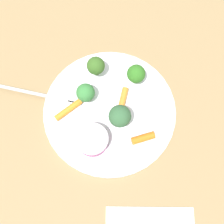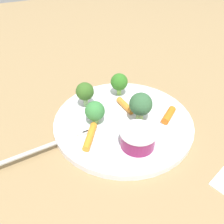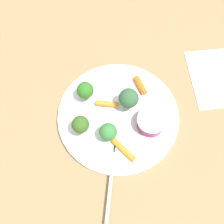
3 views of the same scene
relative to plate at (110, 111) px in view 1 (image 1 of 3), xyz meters
name	(u,v)px [view 1 (image 1 of 3)]	position (x,y,z in m)	size (l,w,h in m)	color
ground_plane	(110,112)	(0.00, 0.00, -0.01)	(2.40, 2.40, 0.00)	#92774F
plate	(110,111)	(0.00, 0.00, 0.00)	(0.26, 0.26, 0.01)	white
sauce_cup	(92,140)	(-0.02, -0.07, 0.02)	(0.06, 0.06, 0.03)	#791B4A
broccoli_floret_0	(86,93)	(-0.05, 0.02, 0.03)	(0.04, 0.04, 0.04)	#94C160
broccoli_floret_1	(96,66)	(-0.04, 0.07, 0.04)	(0.04, 0.04, 0.05)	#81AB6D
broccoli_floret_2	(120,116)	(0.02, -0.02, 0.04)	(0.04, 0.04, 0.06)	#85AD59
broccoli_floret_3	(136,74)	(0.04, 0.07, 0.04)	(0.04, 0.04, 0.05)	#89BF57
carrot_stick_0	(143,138)	(0.08, -0.04, 0.01)	(0.01, 0.01, 0.04)	orange
carrot_stick_1	(68,110)	(-0.08, -0.02, 0.01)	(0.01, 0.01, 0.06)	orange
carrot_stick_2	(123,99)	(0.02, 0.03, 0.01)	(0.01, 0.01, 0.05)	orange
fork	(39,95)	(-0.15, 0.00, 0.01)	(0.19, 0.01, 0.00)	#B8B9B4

